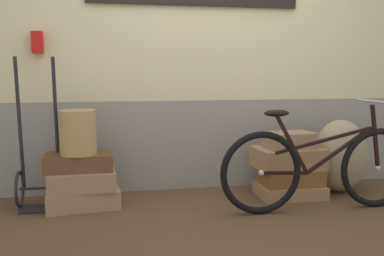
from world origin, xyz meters
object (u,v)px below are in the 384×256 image
object	(u,v)px
suitcase_6	(290,140)
wicker_basket	(78,132)
suitcase_1	(82,181)
suitcase_2	(79,162)
suitcase_4	(291,176)
suitcase_5	(288,158)
suitcase_0	(83,198)
burlap_sack	(340,156)
suitcase_3	(290,190)
bicycle	(321,168)
luggage_trolley	(40,174)

from	to	relation	value
suitcase_6	wicker_basket	world-z (taller)	wicker_basket
suitcase_1	suitcase_2	distance (m)	0.17
suitcase_4	suitcase_5	distance (m)	0.18
suitcase_0	burlap_sack	xyz separation A→B (m)	(2.51, 0.04, 0.28)
suitcase_0	suitcase_6	bearing A→B (deg)	-7.03
suitcase_3	bicycle	bearing A→B (deg)	-77.84
suitcase_1	burlap_sack	distance (m)	2.52
wicker_basket	burlap_sack	distance (m)	2.56
suitcase_1	luggage_trolley	xyz separation A→B (m)	(-0.37, 0.12, 0.04)
suitcase_1	suitcase_6	size ratio (longest dim) A/B	1.29
suitcase_5	luggage_trolley	distance (m)	2.32
suitcase_0	suitcase_1	distance (m)	0.17
suitcase_5	bicycle	world-z (taller)	bicycle
suitcase_0	suitcase_2	distance (m)	0.33
suitcase_2	burlap_sack	world-z (taller)	burlap_sack
suitcase_2	luggage_trolley	bearing A→B (deg)	168.14
wicker_basket	bicycle	distance (m)	2.13
suitcase_1	burlap_sack	xyz separation A→B (m)	(2.51, 0.07, 0.11)
suitcase_2	burlap_sack	distance (m)	2.54
suitcase_6	burlap_sack	size ratio (longest dim) A/B	0.61
suitcase_3	burlap_sack	world-z (taller)	burlap_sack
burlap_sack	luggage_trolley	bearing A→B (deg)	179.00
bicycle	suitcase_3	bearing A→B (deg)	100.12
suitcase_2	bicycle	world-z (taller)	bicycle
suitcase_6	bicycle	size ratio (longest dim) A/B	0.25
suitcase_0	suitcase_6	distance (m)	2.00
suitcase_2	suitcase_5	world-z (taller)	suitcase_2
suitcase_4	suitcase_2	bearing A→B (deg)	178.04
suitcase_6	wicker_basket	distance (m)	1.97
suitcase_0	suitcase_5	size ratio (longest dim) A/B	0.99
suitcase_0	suitcase_4	xyz separation A→B (m)	(1.96, -0.03, 0.11)
suitcase_2	suitcase_3	world-z (taller)	suitcase_2
bicycle	suitcase_5	bearing A→B (deg)	100.98
suitcase_4	luggage_trolley	world-z (taller)	luggage_trolley
luggage_trolley	suitcase_6	bearing A→B (deg)	-2.69
suitcase_4	wicker_basket	size ratio (longest dim) A/B	1.45
suitcase_2	burlap_sack	bearing A→B (deg)	0.66
suitcase_2	luggage_trolley	world-z (taller)	luggage_trolley
wicker_basket	suitcase_6	bearing A→B (deg)	-0.31
luggage_trolley	suitcase_2	bearing A→B (deg)	-12.00
suitcase_0	suitcase_4	distance (m)	1.97
suitcase_1	wicker_basket	world-z (taller)	wicker_basket
suitcase_0	suitcase_4	bearing A→B (deg)	-7.21
suitcase_3	luggage_trolley	bearing A→B (deg)	179.33
suitcase_5	wicker_basket	bearing A→B (deg)	177.22
suitcase_3	bicycle	world-z (taller)	bicycle
suitcase_1	luggage_trolley	distance (m)	0.39
suitcase_5	wicker_basket	distance (m)	1.99
suitcase_6	burlap_sack	xyz separation A→B (m)	(0.57, 0.06, -0.19)
suitcase_6	luggage_trolley	xyz separation A→B (m)	(-2.31, 0.11, -0.26)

